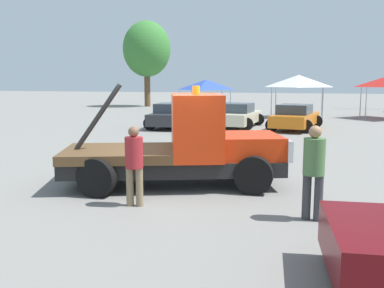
{
  "coord_description": "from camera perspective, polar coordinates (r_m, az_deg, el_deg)",
  "views": [
    {
      "loc": [
        3.31,
        -9.83,
        2.57
      ],
      "look_at": [
        0.5,
        0.0,
        1.05
      ],
      "focal_mm": 40.0,
      "sensor_mm": 36.0,
      "label": 1
    }
  ],
  "objects": [
    {
      "name": "tow_truck",
      "position": [
        10.51,
        -0.81,
        -0.42
      ],
      "size": [
        5.73,
        3.69,
        2.51
      ],
      "rotation": [
        0.0,
        0.0,
        0.34
      ],
      "color": "black",
      "rests_on": "ground"
    },
    {
      "name": "person_at_hood",
      "position": [
        8.8,
        -7.72,
        -2.18
      ],
      "size": [
        0.37,
        0.37,
        1.66
      ],
      "rotation": [
        0.0,
        0.0,
        1.73
      ],
      "color": "#847051",
      "rests_on": "ground"
    },
    {
      "name": "canopy_tent_blue",
      "position": [
        31.68,
        1.9,
        7.91
      ],
      "size": [
        3.14,
        3.14,
        2.64
      ],
      "color": "#9E9EA3",
      "rests_on": "ground"
    },
    {
      "name": "parked_car_charcoal",
      "position": [
        23.65,
        -2.62,
        3.8
      ],
      "size": [
        2.57,
        4.58,
        1.34
      ],
      "rotation": [
        0.0,
        0.0,
        1.64
      ],
      "color": "#2D2D33",
      "rests_on": "ground"
    },
    {
      "name": "tree_center",
      "position": [
        43.21,
        -6.06,
        12.45
      ],
      "size": [
        4.68,
        4.68,
        8.35
      ],
      "color": "brown",
      "rests_on": "ground"
    },
    {
      "name": "parked_car_orange",
      "position": [
        23.19,
        13.58,
        3.47
      ],
      "size": [
        2.84,
        4.58,
        1.34
      ],
      "rotation": [
        0.0,
        0.0,
        1.4
      ],
      "color": "orange",
      "rests_on": "ground"
    },
    {
      "name": "ground_plane",
      "position": [
        10.69,
        -2.59,
        -5.47
      ],
      "size": [
        160.0,
        160.0,
        0.0
      ],
      "primitive_type": "plane",
      "color": "gray"
    },
    {
      "name": "person_near_truck",
      "position": [
        8.14,
        15.93,
        -2.84
      ],
      "size": [
        0.39,
        0.39,
        1.77
      ],
      "rotation": [
        0.0,
        0.0,
        4.51
      ],
      "color": "#38383D",
      "rests_on": "ground"
    },
    {
      "name": "canopy_tent_white",
      "position": [
        30.8,
        14.01,
        8.14
      ],
      "size": [
        3.38,
        3.38,
        2.95
      ],
      "color": "#9E9EA3",
      "rests_on": "ground"
    },
    {
      "name": "traffic_cone",
      "position": [
        14.45,
        16.2,
        -1.1
      ],
      "size": [
        0.4,
        0.4,
        0.55
      ],
      "color": "black",
      "rests_on": "ground"
    },
    {
      "name": "parked_car_cream",
      "position": [
        23.75,
        6.04,
        3.78
      ],
      "size": [
        2.66,
        4.38,
        1.34
      ],
      "rotation": [
        0.0,
        0.0,
        1.49
      ],
      "color": "beige",
      "rests_on": "ground"
    }
  ]
}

